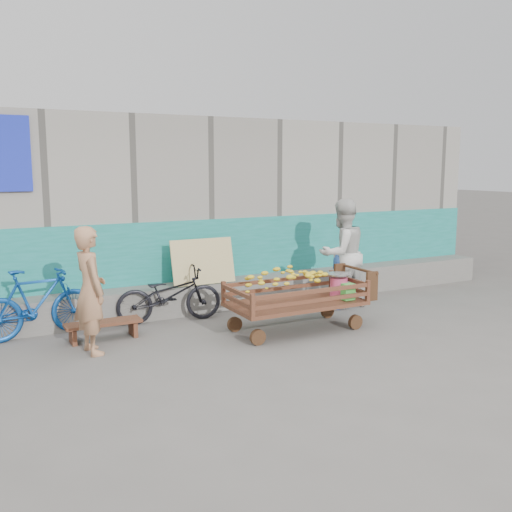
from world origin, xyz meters
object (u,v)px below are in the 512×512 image
child (340,281)px  vendor_man (90,290)px  woman (342,254)px  bicycle_dark (169,295)px  banana_cart (294,289)px  bench (103,326)px  bicycle_blue (37,303)px

child → vendor_man: bearing=-13.1°
woman → bicycle_dark: 2.80m
banana_cart → bench: 2.56m
banana_cart → bicycle_blue: size_ratio=1.31×
banana_cart → vendor_man: bearing=172.6°
vendor_man → bicycle_blue: size_ratio=1.01×
woman → child: 0.44m
banana_cart → child: 1.50m
banana_cart → vendor_man: size_ratio=1.30×
bicycle_dark → bicycle_blue: bearing=95.5°
bench → child: child is taller
banana_cart → bicycle_dark: banana_cart is taller
vendor_man → bicycle_dark: bearing=-62.8°
child → woman: bearing=-155.6°
banana_cart → woman: size_ratio=1.16×
bicycle_blue → banana_cart: bearing=-119.8°
vendor_man → child: (3.94, 0.38, -0.33)m
bicycle_dark → bicycle_blue: (-1.79, 0.08, 0.06)m
bicycle_dark → bicycle_blue: bicycle_blue is taller
banana_cart → bicycle_blue: (-3.13, 1.31, -0.12)m
child → bench: bearing=-19.9°
woman → vendor_man: bearing=2.2°
child → bicycle_blue: bicycle_blue is taller
woman → bicycle_dark: size_ratio=1.14×
woman → bench: bearing=-4.5°
bench → bicycle_blue: bearing=145.6°
bench → bicycle_dark: 1.15m
banana_cart → bicycle_dark: 1.84m
vendor_man → bench: bearing=-34.6°
woman → bicycle_dark: woman is taller
banana_cart → bicycle_blue: bicycle_blue is taller
woman → bicycle_dark: bearing=-13.5°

